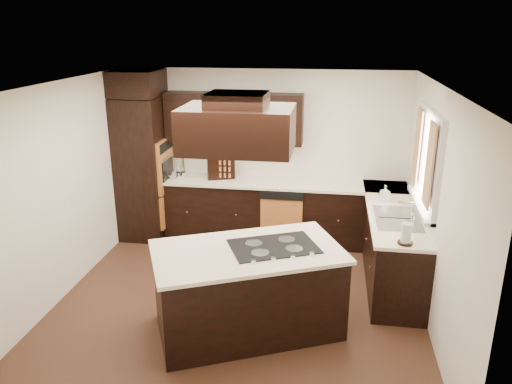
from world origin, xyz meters
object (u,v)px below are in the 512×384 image
Objects in this scene: island at (248,292)px; spice_rack at (221,168)px; oven_column at (143,168)px; range_hood at (237,129)px.

island is 2.58m from spice_rack.
island is (1.97, -2.27, -0.62)m from oven_column.
spice_rack is (1.17, 0.09, 0.03)m from oven_column.
oven_column is at bearing 129.74° from range_hood.
range_hood reaches higher than spice_rack.
island is 1.72m from range_hood.
oven_column is 1.15× the size of island.
range_hood is (1.88, -2.25, 1.10)m from oven_column.
oven_column is 3.13m from range_hood.
range_hood is (-0.09, 0.02, 1.72)m from island.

